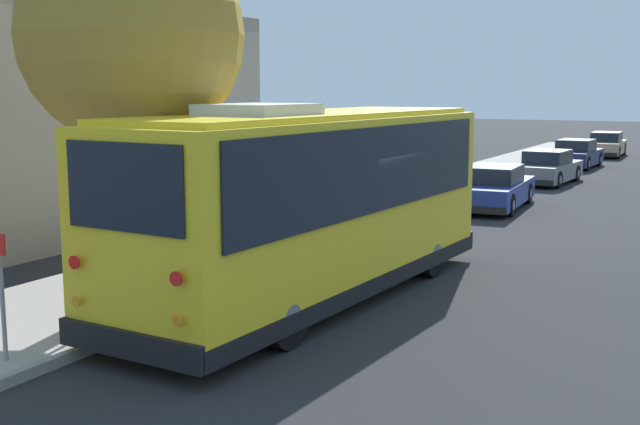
% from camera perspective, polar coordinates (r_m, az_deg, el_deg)
% --- Properties ---
extents(ground_plane, '(160.00, 160.00, 0.00)m').
position_cam_1_polar(ground_plane, '(15.07, 2.05, -5.16)').
color(ground_plane, '#28282B').
extents(sidewalk_slab, '(80.00, 3.43, 0.15)m').
position_cam_1_polar(sidewalk_slab, '(16.70, -8.03, -3.59)').
color(sidewalk_slab, '#A3A099').
rests_on(sidewalk_slab, ground).
extents(curb_strip, '(80.00, 0.14, 0.15)m').
position_cam_1_polar(curb_strip, '(15.73, -2.74, -4.29)').
color(curb_strip, gray).
rests_on(curb_strip, ground).
extents(shuttle_bus, '(9.19, 2.92, 3.41)m').
position_cam_1_polar(shuttle_bus, '(13.72, -0.47, 1.18)').
color(shuttle_bus, yellow).
rests_on(shuttle_bus, ground).
extents(parked_sedan_blue, '(4.75, 2.03, 1.31)m').
position_cam_1_polar(parked_sedan_blue, '(25.02, 12.23, 1.69)').
color(parked_sedan_blue, navy).
rests_on(parked_sedan_blue, ground).
extents(parked_sedan_gray, '(4.36, 1.89, 1.29)m').
position_cam_1_polar(parked_sedan_gray, '(32.00, 15.89, 3.06)').
color(parked_sedan_gray, slate).
rests_on(parked_sedan_gray, ground).
extents(parked_sedan_navy, '(4.17, 1.87, 1.31)m').
position_cam_1_polar(parked_sedan_navy, '(38.74, 17.75, 3.94)').
color(parked_sedan_navy, '#19234C').
rests_on(parked_sedan_navy, ground).
extents(parked_sedan_tan, '(4.31, 1.79, 1.32)m').
position_cam_1_polar(parked_sedan_tan, '(45.63, 19.70, 4.54)').
color(parked_sedan_tan, tan).
rests_on(parked_sedan_tan, ground).
extents(street_tree, '(3.67, 3.67, 6.73)m').
position_cam_1_polar(street_tree, '(13.73, -13.01, 13.16)').
color(street_tree, brown).
rests_on(street_tree, sidewalk_slab).
extents(sign_post_near, '(0.06, 0.22, 1.67)m').
position_cam_1_polar(sign_post_near, '(11.12, -21.67, -5.52)').
color(sign_post_near, gray).
rests_on(sign_post_near, sidewalk_slab).
extents(sign_post_far, '(0.06, 0.06, 1.03)m').
position_cam_1_polar(sign_post_far, '(12.43, -15.05, -5.36)').
color(sign_post_far, gray).
rests_on(sign_post_far, sidewalk_slab).
extents(fire_hydrant, '(0.22, 0.22, 0.81)m').
position_cam_1_polar(fire_hydrant, '(20.46, 3.93, 0.13)').
color(fire_hydrant, gold).
rests_on(fire_hydrant, sidewalk_slab).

